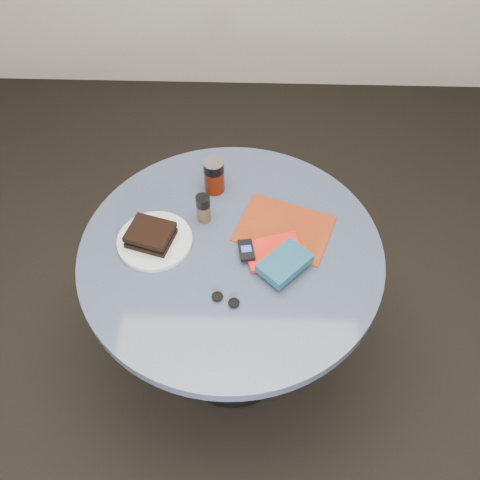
{
  "coord_description": "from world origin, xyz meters",
  "views": [
    {
      "loc": [
        0.06,
        -1.07,
        2.13
      ],
      "look_at": [
        0.03,
        0.0,
        0.8
      ],
      "focal_mm": 40.0,
      "sensor_mm": 36.0,
      "label": 1
    }
  ],
  "objects_px": {
    "sandwich": "(151,235)",
    "soda_can": "(214,175)",
    "magazine": "(284,229)",
    "novel": "(285,263)",
    "plate": "(155,241)",
    "headphones": "(226,299)",
    "red_book": "(274,252)",
    "table": "(231,278)",
    "pepper_grinder": "(203,208)",
    "mp3_player": "(246,250)"
  },
  "relations": [
    {
      "from": "plate",
      "to": "magazine",
      "type": "xyz_separation_m",
      "value": [
        0.43,
        0.07,
        -0.01
      ]
    },
    {
      "from": "sandwich",
      "to": "soda_can",
      "type": "relative_size",
      "value": 1.23
    },
    {
      "from": "plate",
      "to": "novel",
      "type": "distance_m",
      "value": 0.44
    },
    {
      "from": "red_book",
      "to": "soda_can",
      "type": "bearing_deg",
      "value": 109.11
    },
    {
      "from": "headphones",
      "to": "sandwich",
      "type": "bearing_deg",
      "value": 139.09
    },
    {
      "from": "soda_can",
      "to": "pepper_grinder",
      "type": "height_order",
      "value": "soda_can"
    },
    {
      "from": "table",
      "to": "headphones",
      "type": "bearing_deg",
      "value": -92.19
    },
    {
      "from": "pepper_grinder",
      "to": "mp3_player",
      "type": "xyz_separation_m",
      "value": [
        0.15,
        -0.15,
        -0.03
      ]
    },
    {
      "from": "soda_can",
      "to": "magazine",
      "type": "relative_size",
      "value": 0.45
    },
    {
      "from": "pepper_grinder",
      "to": "red_book",
      "type": "xyz_separation_m",
      "value": [
        0.24,
        -0.14,
        -0.04
      ]
    },
    {
      "from": "magazine",
      "to": "pepper_grinder",
      "type": "bearing_deg",
      "value": -167.87
    },
    {
      "from": "table",
      "to": "pepper_grinder",
      "type": "relative_size",
      "value": 9.16
    },
    {
      "from": "plate",
      "to": "novel",
      "type": "height_order",
      "value": "novel"
    },
    {
      "from": "red_book",
      "to": "sandwich",
      "type": "bearing_deg",
      "value": 158.11
    },
    {
      "from": "sandwich",
      "to": "mp3_player",
      "type": "relative_size",
      "value": 1.89
    },
    {
      "from": "soda_can",
      "to": "red_book",
      "type": "xyz_separation_m",
      "value": [
        0.21,
        -0.29,
        -0.06
      ]
    },
    {
      "from": "pepper_grinder",
      "to": "novel",
      "type": "height_order",
      "value": "pepper_grinder"
    },
    {
      "from": "table",
      "to": "plate",
      "type": "xyz_separation_m",
      "value": [
        -0.25,
        0.02,
        0.17
      ]
    },
    {
      "from": "headphones",
      "to": "pepper_grinder",
      "type": "bearing_deg",
      "value": 105.16
    },
    {
      "from": "sandwich",
      "to": "pepper_grinder",
      "type": "height_order",
      "value": "pepper_grinder"
    },
    {
      "from": "table",
      "to": "novel",
      "type": "relative_size",
      "value": 6.22
    },
    {
      "from": "mp3_player",
      "to": "headphones",
      "type": "height_order",
      "value": "mp3_player"
    },
    {
      "from": "plate",
      "to": "red_book",
      "type": "distance_m",
      "value": 0.39
    },
    {
      "from": "red_book",
      "to": "headphones",
      "type": "bearing_deg",
      "value": -145.39
    },
    {
      "from": "soda_can",
      "to": "plate",
      "type": "bearing_deg",
      "value": -126.2
    },
    {
      "from": "soda_can",
      "to": "sandwich",
      "type": "bearing_deg",
      "value": -127.34
    },
    {
      "from": "magazine",
      "to": "novel",
      "type": "relative_size",
      "value": 1.89
    },
    {
      "from": "plate",
      "to": "magazine",
      "type": "relative_size",
      "value": 0.81
    },
    {
      "from": "sandwich",
      "to": "headphones",
      "type": "distance_m",
      "value": 0.34
    },
    {
      "from": "table",
      "to": "sandwich",
      "type": "distance_m",
      "value": 0.33
    },
    {
      "from": "red_book",
      "to": "mp3_player",
      "type": "bearing_deg",
      "value": 167.64
    },
    {
      "from": "novel",
      "to": "pepper_grinder",
      "type": "bearing_deg",
      "value": 96.71
    },
    {
      "from": "sandwich",
      "to": "plate",
      "type": "bearing_deg",
      "value": 14.85
    },
    {
      "from": "mp3_player",
      "to": "magazine",
      "type": "bearing_deg",
      "value": 42.66
    },
    {
      "from": "plate",
      "to": "table",
      "type": "bearing_deg",
      "value": -5.1
    },
    {
      "from": "sandwich",
      "to": "novel",
      "type": "bearing_deg",
      "value": -12.71
    },
    {
      "from": "magazine",
      "to": "plate",
      "type": "bearing_deg",
      "value": -151.12
    },
    {
      "from": "table",
      "to": "mp3_player",
      "type": "xyz_separation_m",
      "value": [
        0.05,
        -0.02,
        0.19
      ]
    },
    {
      "from": "magazine",
      "to": "novel",
      "type": "height_order",
      "value": "novel"
    },
    {
      "from": "novel",
      "to": "sandwich",
      "type": "bearing_deg",
      "value": 121.46
    },
    {
      "from": "magazine",
      "to": "red_book",
      "type": "height_order",
      "value": "red_book"
    },
    {
      "from": "plate",
      "to": "pepper_grinder",
      "type": "relative_size",
      "value": 2.27
    },
    {
      "from": "table",
      "to": "soda_can",
      "type": "distance_m",
      "value": 0.36
    },
    {
      "from": "red_book",
      "to": "novel",
      "type": "distance_m",
      "value": 0.07
    },
    {
      "from": "plate",
      "to": "soda_can",
      "type": "height_order",
      "value": "soda_can"
    },
    {
      "from": "plate",
      "to": "magazine",
      "type": "distance_m",
      "value": 0.43
    },
    {
      "from": "table",
      "to": "magazine",
      "type": "xyz_separation_m",
      "value": [
        0.18,
        0.09,
        0.17
      ]
    },
    {
      "from": "novel",
      "to": "magazine",
      "type": "bearing_deg",
      "value": 42.97
    },
    {
      "from": "novel",
      "to": "soda_can",
      "type": "bearing_deg",
      "value": 78.73
    },
    {
      "from": "plate",
      "to": "pepper_grinder",
      "type": "xyz_separation_m",
      "value": [
        0.16,
        0.11,
        0.05
      ]
    }
  ]
}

